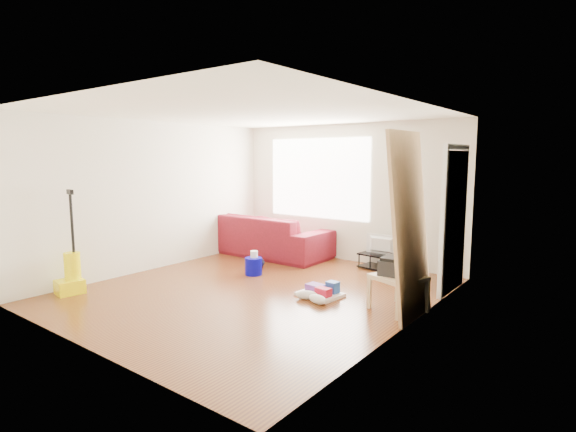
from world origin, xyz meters
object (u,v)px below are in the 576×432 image
Objects in this scene: side_table at (398,281)px; bucket at (254,274)px; tv_stand at (380,261)px; backpack at (255,268)px; vacuum at (71,274)px; sofa at (264,254)px; cleaning_tray at (322,292)px.

side_table is 2.61m from bucket.
tv_stand is 2.15m from backpack.
bucket reaches higher than backpack.
tv_stand reaches higher than bucket.
tv_stand is 2.65× the size of bucket.
bucket is 2.69m from vacuum.
sofa reaches higher than cleaning_tray.
vacuum is (-1.09, -2.65, 0.27)m from backpack.
backpack is (-1.78, 0.63, -0.06)m from cleaning_tray.
bucket is 1.53m from cleaning_tray.
side_table is 2.52× the size of bucket.
tv_stand is 4.81m from vacuum.
side_table is 2.93m from backpack.
tv_stand is at bearing 46.45° from bucket.
bucket is 0.19× the size of vacuum.
bucket is 0.46× the size of cleaning_tray.
tv_stand is at bearing 27.17° from backpack.
bucket is (-2.58, 0.19, -0.38)m from side_table.
side_table is 0.48× the size of vacuum.
tv_stand is at bearing 90.49° from cleaning_tray.
vacuum is (-2.88, -2.02, 0.21)m from cleaning_tray.
cleaning_tray is at bearing -10.66° from bucket.
side_table is 4.48m from vacuum.
sofa reaches higher than tv_stand.
sofa is 3.79m from side_table.
vacuum is at bearing -119.91° from backpack.
sofa is at bearing 146.50° from cleaning_tray.
cleaning_tray is at bearing -26.88° from backpack.
vacuum reaches higher than side_table.
cleaning_tray is (1.50, -0.28, 0.06)m from bucket.
bucket is at bearing 69.43° from vacuum.
vacuum is at bearing -119.19° from tv_stand.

